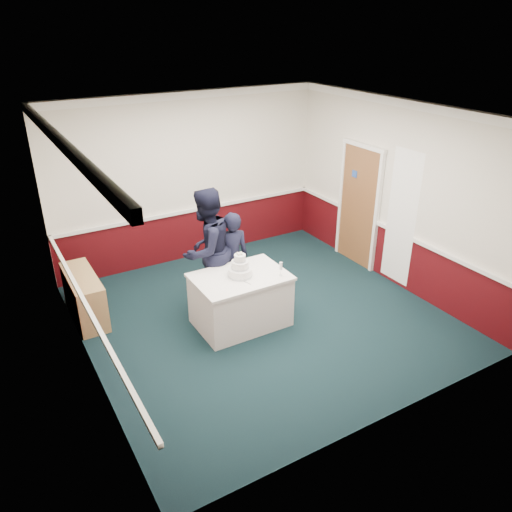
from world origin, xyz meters
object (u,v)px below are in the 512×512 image
sideboard (85,296)px  champagne_flute (281,267)px  wedding_cake (240,269)px  cake_knife (245,282)px  person_woman (232,258)px  cake_table (241,300)px  person_man (207,250)px

sideboard → champagne_flute: bearing=-33.6°
wedding_cake → cake_knife: (-0.03, -0.20, -0.11)m
sideboard → wedding_cake: 2.39m
person_woman → cake_table: bearing=84.9°
cake_knife → champagne_flute: champagne_flute is taller
cake_knife → wedding_cake: bearing=64.4°
cake_table → champagne_flute: size_ratio=6.44×
sideboard → person_woman: person_woman is taller
wedding_cake → person_man: person_man is taller
sideboard → wedding_cake: (1.91, -1.32, 0.55)m
sideboard → champagne_flute: size_ratio=5.85×
sideboard → person_woman: size_ratio=0.81×
cake_knife → cake_table: bearing=64.4°
sideboard → cake_table: cake_table is taller
wedding_cake → champagne_flute: 0.57m
champagne_flute → cake_table: bearing=150.8°
wedding_cake → cake_table: bearing=-90.0°
champagne_flute → sideboard: bearing=146.4°
wedding_cake → person_man: 0.72m
wedding_cake → person_woman: 0.71m
sideboard → champagne_flute: champagne_flute is taller
sideboard → cake_knife: bearing=-39.0°
cake_knife → person_woman: 0.89m
cake_table → champagne_flute: (0.50, -0.28, 0.53)m
cake_table → person_woman: bearing=72.1°
cake_knife → champagne_flute: bearing=-25.7°
cake_knife → person_woman: size_ratio=0.15×
champagne_flute → person_woman: person_woman is taller
wedding_cake → person_man: (-0.19, 0.70, 0.05)m
person_man → wedding_cake: bearing=79.2°
cake_table → sideboard: bearing=145.3°
sideboard → person_woman: (2.13, -0.67, 0.39)m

